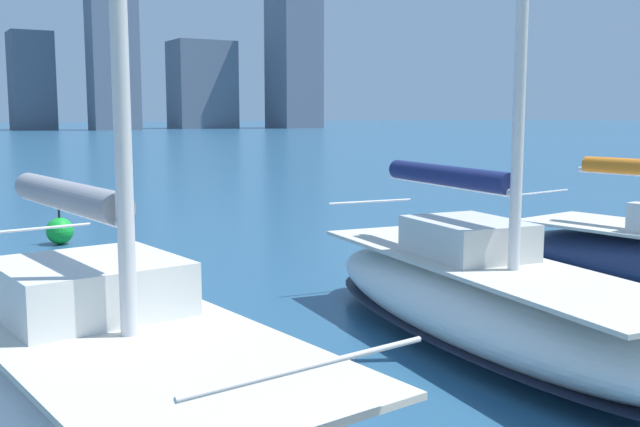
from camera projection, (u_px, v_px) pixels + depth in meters
The scene contains 3 objects.
sailboat_navy at pixel (484, 295), 10.94m from camera, with size 3.18×8.28×13.02m.
sailboat_grey at pixel (108, 376), 7.53m from camera, with size 3.77×7.77×12.21m.
channel_buoy at pixel (60, 231), 19.44m from camera, with size 0.70×0.70×1.40m.
Camera 1 is at (4.44, 0.97, 3.38)m, focal length 42.00 mm.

